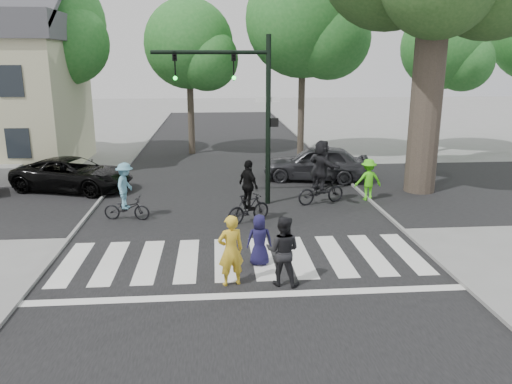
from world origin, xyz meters
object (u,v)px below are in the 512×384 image
pedestrian_adult (283,251)px  cyclist_right (321,176)px  pedestrian_woman (231,251)px  traffic_signal (244,97)px  car_suv (73,174)px  cyclist_left (126,195)px  cyclist_mid (249,197)px  car_grey (316,163)px  pedestrian_child (259,240)px

pedestrian_adult → cyclist_right: size_ratio=0.71×
pedestrian_woman → pedestrian_adult: (1.21, -0.07, -0.02)m
cyclist_right → traffic_signal: bearing=176.6°
car_suv → cyclist_left: bearing=-128.1°
traffic_signal → cyclist_left: traffic_signal is taller
traffic_signal → cyclist_mid: traffic_signal is taller
pedestrian_adult → traffic_signal: bearing=-68.1°
pedestrian_woman → cyclist_right: bearing=-134.8°
traffic_signal → car_grey: size_ratio=1.31×
traffic_signal → pedestrian_child: size_ratio=4.46×
cyclist_right → pedestrian_woman: bearing=-118.1°
traffic_signal → cyclist_right: 3.99m
traffic_signal → pedestrian_woman: size_ratio=3.49×
traffic_signal → cyclist_right: (2.80, -0.16, -2.84)m
pedestrian_adult → cyclist_mid: size_ratio=0.81×
pedestrian_child → pedestrian_adult: (0.43, -1.22, 0.17)m
car_suv → car_grey: car_grey is taller
traffic_signal → car_suv: (-6.81, 2.62, -3.23)m
traffic_signal → car_suv: size_ratio=1.25×
traffic_signal → pedestrian_adult: 7.54m
car_suv → cyclist_right: bearing=-88.2°
pedestrian_adult → car_grey: bearing=-87.4°
pedestrian_child → car_suv: pedestrian_child is taller
cyclist_mid → cyclist_right: (2.81, 1.99, 0.21)m
pedestrian_adult → car_grey: 10.83m
pedestrian_woman → cyclist_left: bearing=-74.8°
pedestrian_child → cyclist_mid: (-0.04, 3.49, 0.18)m
cyclist_left → pedestrian_child: bearing=-45.5°
pedestrian_woman → pedestrian_child: 1.40m
car_suv → car_grey: 10.20m
pedestrian_adult → cyclist_left: size_ratio=0.87×
pedestrian_woman → car_grey: bearing=-128.2°
car_suv → car_grey: size_ratio=1.05×
car_suv → car_grey: bearing=-66.7°
pedestrian_child → car_grey: 9.79m
pedestrian_child → cyclist_mid: cyclist_mid is taller
cyclist_right → car_suv: size_ratio=0.49×
pedestrian_woman → car_grey: pedestrian_woman is taller
cyclist_right → pedestrian_adult: bearing=-109.2°
car_grey → pedestrian_adult: bearing=-2.6°
pedestrian_adult → car_suv: (-7.27, 9.49, -0.18)m
pedestrian_woman → car_suv: size_ratio=0.36×
cyclist_left → cyclist_mid: cyclist_mid is taller
pedestrian_woman → pedestrian_adult: size_ratio=1.02×
pedestrian_adult → car_suv: size_ratio=0.35×
pedestrian_adult → car_grey: size_ratio=0.37×
traffic_signal → car_suv: 7.98m
cyclist_right → car_grey: size_ratio=0.52×
traffic_signal → pedestrian_woman: bearing=-96.2°
pedestrian_woman → cyclist_right: cyclist_right is taller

